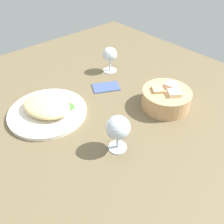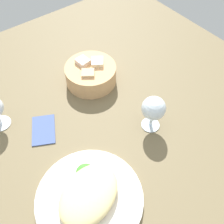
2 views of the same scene
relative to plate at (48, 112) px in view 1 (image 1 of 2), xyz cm
name	(u,v)px [view 1 (image 1 of 2)]	position (x,y,z in cm)	size (l,w,h in cm)	color
ground_plane	(99,116)	(12.50, 13.71, -1.70)	(140.00, 140.00, 2.00)	brown
plate	(48,112)	(0.00, 0.00, 0.00)	(27.98, 27.98, 1.40)	silver
omelette	(46,106)	(0.00, 0.00, 2.77)	(18.09, 13.05, 4.13)	beige
lettuce_garnish	(68,105)	(3.16, 6.57, 1.46)	(5.11, 5.11, 1.51)	#3A7B2B
bread_basket	(166,98)	(25.11, 35.31, 2.91)	(17.80, 17.80, 8.36)	tan
wine_glass_near	(118,129)	(28.73, 7.87, 7.34)	(7.28, 7.28, 12.14)	silver
wine_glass_far	(110,56)	(-8.47, 37.19, 6.73)	(6.50, 6.50, 11.34)	silver
folded_napkin	(106,87)	(1.00, 26.75, -0.30)	(11.00, 7.00, 0.80)	#41548C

